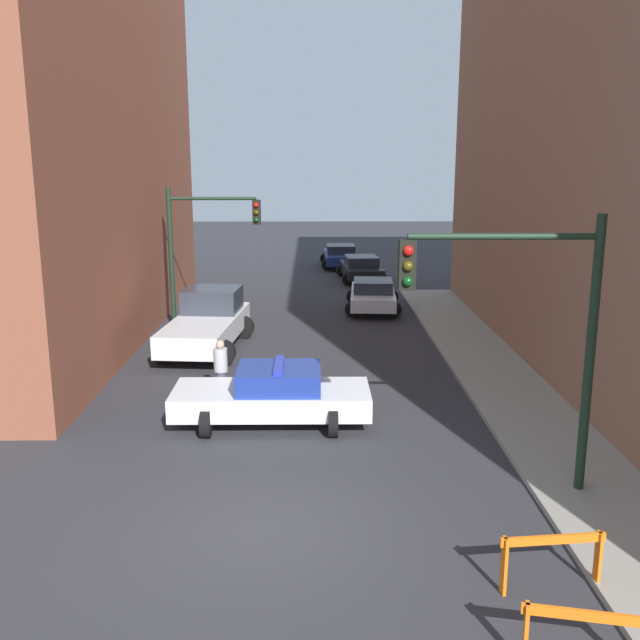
% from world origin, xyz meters
% --- Properties ---
extents(ground_plane, '(120.00, 120.00, 0.00)m').
position_xyz_m(ground_plane, '(0.00, 0.00, 0.00)').
color(ground_plane, '#2D2D33').
extents(sidewalk_right, '(2.40, 44.00, 0.12)m').
position_xyz_m(sidewalk_right, '(6.20, 0.00, 0.06)').
color(sidewalk_right, gray).
rests_on(sidewalk_right, ground_plane).
extents(traffic_light_near, '(3.64, 0.35, 5.20)m').
position_xyz_m(traffic_light_near, '(4.73, 1.25, 3.53)').
color(traffic_light_near, black).
rests_on(traffic_light_near, sidewalk_right).
extents(traffic_light_far, '(3.44, 0.35, 5.20)m').
position_xyz_m(traffic_light_far, '(-3.30, 15.10, 3.40)').
color(traffic_light_far, black).
rests_on(traffic_light_far, ground_plane).
extents(police_car, '(4.70, 2.37, 1.52)m').
position_xyz_m(police_car, '(-0.11, 5.00, 0.72)').
color(police_car, white).
rests_on(police_car, ground_plane).
extents(white_truck, '(2.96, 5.56, 1.90)m').
position_xyz_m(white_truck, '(-2.68, 11.96, 0.91)').
color(white_truck, silver).
rests_on(white_truck, ground_plane).
extents(parked_car_near, '(2.48, 4.42, 1.31)m').
position_xyz_m(parked_car_near, '(3.37, 17.96, 0.67)').
color(parked_car_near, silver).
rests_on(parked_car_near, ground_plane).
extents(parked_car_mid, '(2.49, 4.42, 1.31)m').
position_xyz_m(parked_car_mid, '(3.37, 25.21, 0.67)').
color(parked_car_mid, black).
rests_on(parked_car_mid, ground_plane).
extents(parked_car_far, '(2.34, 4.34, 1.31)m').
position_xyz_m(parked_car_far, '(2.50, 30.00, 0.67)').
color(parked_car_far, navy).
rests_on(parked_car_far, ground_plane).
extents(pedestrian_crossing, '(0.47, 0.47, 1.66)m').
position_xyz_m(pedestrian_crossing, '(-1.57, 6.61, 0.86)').
color(pedestrian_crossing, '#474C66').
rests_on(pedestrian_crossing, ground_plane).
extents(barrier_mid, '(1.58, 0.46, 0.90)m').
position_xyz_m(barrier_mid, '(4.18, -3.62, 0.62)').
color(barrier_mid, orange).
rests_on(barrier_mid, ground_plane).
extents(barrier_back, '(1.60, 0.30, 0.90)m').
position_xyz_m(barrier_back, '(4.33, -1.85, 0.62)').
color(barrier_back, orange).
rests_on(barrier_back, ground_plane).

